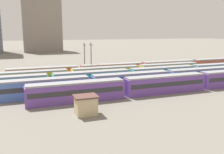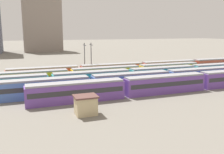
% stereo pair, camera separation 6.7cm
% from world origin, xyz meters
% --- Properties ---
extents(ground_plane, '(600.00, 600.00, 0.00)m').
position_xyz_m(ground_plane, '(0.00, 10.40, 0.00)').
color(ground_plane, slate).
extents(train_track_0, '(55.80, 3.06, 3.75)m').
position_xyz_m(train_track_0, '(19.27, 0.00, 1.90)').
color(train_track_0, '#6B429E').
rests_on(train_track_0, ground_plane).
extents(train_track_1, '(93.60, 3.06, 3.75)m').
position_xyz_m(train_track_1, '(32.82, 5.20, 1.90)').
color(train_track_1, '#4C70BC').
rests_on(train_track_1, ground_plane).
extents(train_track_2, '(93.60, 3.06, 3.75)m').
position_xyz_m(train_track_2, '(25.26, 10.40, 1.90)').
color(train_track_2, teal).
rests_on(train_track_2, ground_plane).
extents(train_track_3, '(55.80, 3.06, 3.75)m').
position_xyz_m(train_track_3, '(11.61, 15.60, 1.90)').
color(train_track_3, yellow).
rests_on(train_track_3, ground_plane).
extents(train_track_4, '(74.70, 3.06, 3.75)m').
position_xyz_m(train_track_4, '(24.72, 20.80, 1.90)').
color(train_track_4, '#BC4C38').
rests_on(train_track_4, ground_plane).
extents(catenary_pole_1, '(0.24, 3.20, 9.59)m').
position_xyz_m(catenary_pole_1, '(9.93, 23.56, 5.34)').
color(catenary_pole_1, '#4C4C51').
rests_on(catenary_pole_1, ground_plane).
extents(catenary_pole_3, '(0.24, 3.20, 9.50)m').
position_xyz_m(catenary_pole_3, '(8.15, 24.10, 5.29)').
color(catenary_pole_3, '#4C4C51').
rests_on(catenary_pole_3, ground_plane).
extents(signal_hut, '(3.60, 3.00, 3.04)m').
position_xyz_m(signal_hut, '(0.20, -7.44, 1.55)').
color(signal_hut, '#C6B284').
rests_on(signal_hut, ground_plane).
extents(distant_building_2, '(23.00, 14.70, 31.82)m').
position_xyz_m(distant_building_2, '(5.03, 117.77, 15.91)').
color(distant_building_2, gray).
rests_on(distant_building_2, ground_plane).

